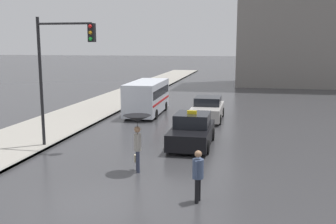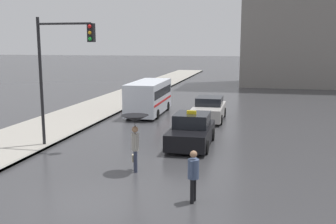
{
  "view_description": "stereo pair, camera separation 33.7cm",
  "coord_description": "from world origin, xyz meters",
  "px_view_note": "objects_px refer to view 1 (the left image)",
  "views": [
    {
      "loc": [
        4.43,
        -10.44,
        4.74
      ],
      "look_at": [
        0.58,
        8.48,
        1.4
      ],
      "focal_mm": 42.0,
      "sensor_mm": 36.0,
      "label": 1
    },
    {
      "loc": [
        4.76,
        -10.37,
        4.74
      ],
      "look_at": [
        0.58,
        8.48,
        1.4
      ],
      "focal_mm": 42.0,
      "sensor_mm": 36.0,
      "label": 2
    }
  ],
  "objects_px": {
    "taxi": "(192,131)",
    "pedestrian_man": "(198,172)",
    "sedan_red": "(208,109)",
    "pedestrian_with_umbrella": "(137,126)",
    "ambulance_van": "(147,96)",
    "traffic_light": "(61,60)"
  },
  "relations": [
    {
      "from": "sedan_red",
      "to": "ambulance_van",
      "type": "bearing_deg",
      "value": -16.02
    },
    {
      "from": "taxi",
      "to": "traffic_light",
      "type": "xyz_separation_m",
      "value": [
        -5.68,
        -1.7,
        3.37
      ]
    },
    {
      "from": "pedestrian_man",
      "to": "traffic_light",
      "type": "distance_m",
      "value": 9.0
    },
    {
      "from": "taxi",
      "to": "pedestrian_man",
      "type": "height_order",
      "value": "taxi"
    },
    {
      "from": "sedan_red",
      "to": "pedestrian_with_umbrella",
      "type": "bearing_deg",
      "value": 82.07
    },
    {
      "from": "sedan_red",
      "to": "ambulance_van",
      "type": "xyz_separation_m",
      "value": [
        -4.28,
        1.23,
        0.58
      ]
    },
    {
      "from": "sedan_red",
      "to": "ambulance_van",
      "type": "distance_m",
      "value": 4.49
    },
    {
      "from": "pedestrian_with_umbrella",
      "to": "traffic_light",
      "type": "xyz_separation_m",
      "value": [
        -4.24,
        2.58,
        2.3
      ]
    },
    {
      "from": "taxi",
      "to": "pedestrian_with_umbrella",
      "type": "height_order",
      "value": "pedestrian_with_umbrella"
    },
    {
      "from": "sedan_red",
      "to": "pedestrian_man",
      "type": "relative_size",
      "value": 2.66
    },
    {
      "from": "sedan_red",
      "to": "traffic_light",
      "type": "bearing_deg",
      "value": 55.23
    },
    {
      "from": "pedestrian_with_umbrella",
      "to": "pedestrian_man",
      "type": "xyz_separation_m",
      "value": [
        2.57,
        -2.42,
        -0.79
      ]
    },
    {
      "from": "taxi",
      "to": "pedestrian_man",
      "type": "xyz_separation_m",
      "value": [
        1.13,
        -6.7,
        0.27
      ]
    },
    {
      "from": "sedan_red",
      "to": "pedestrian_man",
      "type": "bearing_deg",
      "value": 94.57
    },
    {
      "from": "traffic_light",
      "to": "pedestrian_man",
      "type": "bearing_deg",
      "value": -36.26
    },
    {
      "from": "ambulance_van",
      "to": "pedestrian_with_umbrella",
      "type": "bearing_deg",
      "value": 101.58
    },
    {
      "from": "taxi",
      "to": "ambulance_van",
      "type": "bearing_deg",
      "value": -61.67
    },
    {
      "from": "pedestrian_with_umbrella",
      "to": "taxi",
      "type": "bearing_deg",
      "value": -41.75
    },
    {
      "from": "taxi",
      "to": "pedestrian_man",
      "type": "bearing_deg",
      "value": 99.58
    },
    {
      "from": "taxi",
      "to": "traffic_light",
      "type": "bearing_deg",
      "value": 16.7
    },
    {
      "from": "ambulance_van",
      "to": "pedestrian_with_umbrella",
      "type": "distance_m",
      "value": 12.42
    },
    {
      "from": "pedestrian_man",
      "to": "sedan_red",
      "type": "bearing_deg",
      "value": -166.38
    }
  ]
}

